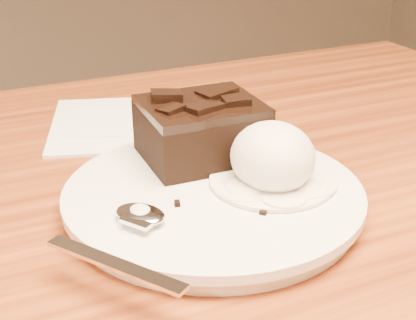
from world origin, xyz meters
name	(u,v)px	position (x,y,z in m)	size (l,w,h in m)	color
plate	(213,199)	(0.11, 0.02, 0.76)	(0.24, 0.24, 0.02)	white
brownie	(201,134)	(0.13, 0.08, 0.79)	(0.10, 0.08, 0.05)	black
ice_cream_scoop	(273,157)	(0.16, 0.01, 0.79)	(0.07, 0.07, 0.06)	silver
melt_puddle	(271,182)	(0.16, 0.01, 0.77)	(0.10, 0.10, 0.00)	white
spoon	(140,216)	(0.04, -0.01, 0.77)	(0.03, 0.16, 0.01)	silver
napkin	(127,122)	(0.11, 0.23, 0.75)	(0.16, 0.16, 0.01)	white
crumb_a	(288,209)	(0.15, -0.04, 0.77)	(0.01, 0.01, 0.00)	black
crumb_b	(263,213)	(0.13, -0.03, 0.77)	(0.01, 0.01, 0.00)	black
crumb_c	(177,204)	(0.08, 0.01, 0.77)	(0.01, 0.00, 0.00)	black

